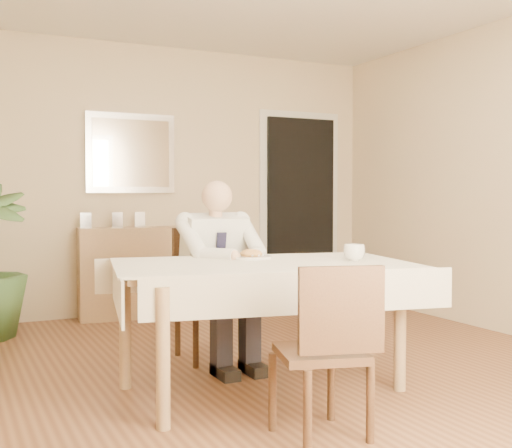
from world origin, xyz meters
name	(u,v)px	position (x,y,z in m)	size (l,w,h in m)	color
room	(280,171)	(0.00, 0.00, 1.30)	(5.00, 5.02, 2.60)	brown
doorway	(300,209)	(1.55, 2.46, 1.00)	(0.96, 0.07, 2.10)	silver
mirror	(131,153)	(-0.31, 2.47, 1.55)	(0.86, 0.04, 0.76)	silver
dining_table	(262,277)	(-0.25, -0.24, 0.67)	(1.90, 1.33, 0.75)	#9C7A48
chair_far	(207,284)	(-0.25, 0.64, 0.52)	(0.44, 0.44, 0.91)	#432B17
chair_near	(329,343)	(-0.32, -1.10, 0.46)	(0.48, 0.49, 0.83)	#432B17
seated_man	(223,263)	(-0.25, 0.35, 0.69)	(0.48, 0.72, 1.24)	white
plate	(251,257)	(-0.20, 0.00, 0.76)	(0.26, 0.26, 0.02)	white
food	(251,254)	(-0.20, 0.00, 0.78)	(0.14, 0.14, 0.06)	olive
knife	(261,255)	(-0.16, -0.06, 0.78)	(0.01, 0.01, 0.13)	silver
fork	(249,256)	(-0.24, -0.06, 0.78)	(0.01, 0.01, 0.13)	silver
coffee_mug	(354,252)	(0.30, -0.39, 0.80)	(0.13, 0.13, 0.10)	white
sideboard	(136,272)	(-0.31, 2.32, 0.42)	(1.06, 0.36, 0.85)	#9C7A48
photo_frame_left	(86,220)	(-0.76, 2.37, 0.92)	(0.10, 0.02, 0.14)	silver
photo_frame_center	(117,220)	(-0.47, 2.34, 0.92)	(0.10, 0.02, 0.14)	silver
photo_frame_right	(140,219)	(-0.25, 2.39, 0.92)	(0.10, 0.02, 0.14)	silver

